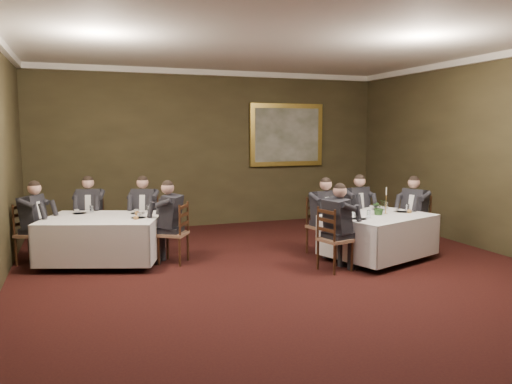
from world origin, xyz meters
TOP-DOWN VIEW (x-y plane):
  - ground at (0.00, 0.00)m, footprint 10.00×10.00m
  - ceiling at (0.00, 0.00)m, footprint 8.00×10.00m
  - back_wall at (0.00, 5.00)m, footprint 8.00×0.10m
  - crown_molding at (0.00, 0.00)m, footprint 8.00×10.00m
  - table_main at (1.77, 1.01)m, footprint 2.02×1.77m
  - table_second at (-2.60, 2.33)m, footprint 2.18×1.91m
  - chair_main_backleft at (1.05, 1.69)m, footprint 0.52×0.51m
  - diner_main_backleft at (1.06, 1.68)m, footprint 0.50×0.56m
  - chair_main_backright at (1.91, 1.98)m, footprint 0.49×0.47m
  - diner_main_backright at (1.91, 1.97)m, footprint 0.46×0.53m
  - chair_main_endleft at (0.75, 0.67)m, footprint 0.51×0.53m
  - diner_main_endleft at (0.76, 0.67)m, footprint 0.56×0.50m
  - chair_main_endright at (2.78, 1.36)m, footprint 0.55×0.56m
  - diner_main_endright at (2.77, 1.36)m, footprint 0.59×0.55m
  - chair_sec_backleft at (-2.76, 3.38)m, footprint 0.52×0.51m
  - diner_sec_backleft at (-2.76, 3.37)m, footprint 0.50×0.56m
  - chair_sec_backright at (-1.83, 3.06)m, footprint 0.56×0.55m
  - diner_sec_backright at (-1.83, 3.05)m, footprint 0.55×0.59m
  - chair_sec_endright at (-1.50, 1.95)m, footprint 0.59×0.60m
  - diner_sec_endright at (-1.51, 1.96)m, footprint 0.62×0.59m
  - chair_sec_endleft at (-3.70, 2.71)m, footprint 0.57×0.58m
  - diner_sec_endleft at (-3.69, 2.70)m, footprint 0.61×0.57m
  - centerpiece at (1.77, 1.01)m, footprint 0.29×0.26m
  - candlestick at (1.96, 1.10)m, footprint 0.07×0.07m
  - place_setting_table_main at (1.27, 1.23)m, footprint 0.33×0.31m
  - place_setting_table_second at (-2.89, 2.88)m, footprint 0.33×0.31m
  - painting at (1.77, 4.94)m, footprint 1.84×0.09m

SIDE VIEW (x-z plane):
  - ground at x=0.00m, z-range 0.00..0.00m
  - chair_main_backleft at x=1.05m, z-range -0.22..0.78m
  - chair_main_backright at x=1.91m, z-range -0.22..0.78m
  - chair_main_endleft at x=0.75m, z-range -0.22..0.78m
  - chair_main_endright at x=2.78m, z-range -0.22..0.78m
  - chair_sec_backleft at x=-2.76m, z-range -0.22..0.78m
  - chair_sec_backright at x=-1.83m, z-range -0.22..0.78m
  - chair_sec_endright at x=-1.50m, z-range -0.22..0.78m
  - chair_sec_endleft at x=-3.70m, z-range -0.22..0.78m
  - table_main at x=1.77m, z-range 0.12..0.78m
  - table_second at x=-2.60m, z-range 0.12..0.78m
  - diner_main_backleft at x=1.06m, z-range -0.16..1.19m
  - diner_main_backright at x=1.91m, z-range -0.16..1.19m
  - diner_main_endleft at x=0.76m, z-range -0.16..1.19m
  - diner_main_endright at x=2.77m, z-range -0.16..1.19m
  - diner_sec_backleft at x=-2.76m, z-range -0.16..1.19m
  - diner_sec_backright at x=-1.83m, z-range -0.16..1.19m
  - diner_sec_endright at x=-1.51m, z-range -0.16..1.19m
  - diner_sec_endleft at x=-3.69m, z-range -0.16..1.19m
  - place_setting_table_main at x=1.27m, z-range 0.73..0.87m
  - place_setting_table_second at x=-2.89m, z-range 0.73..0.87m
  - centerpiece at x=1.77m, z-range 0.76..1.04m
  - candlestick at x=1.96m, z-range 0.70..1.17m
  - back_wall at x=0.00m, z-range 0.00..3.50m
  - painting at x=1.77m, z-range 1.32..2.80m
  - crown_molding at x=0.00m, z-range 3.38..3.50m
  - ceiling at x=0.00m, z-range 3.45..3.55m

